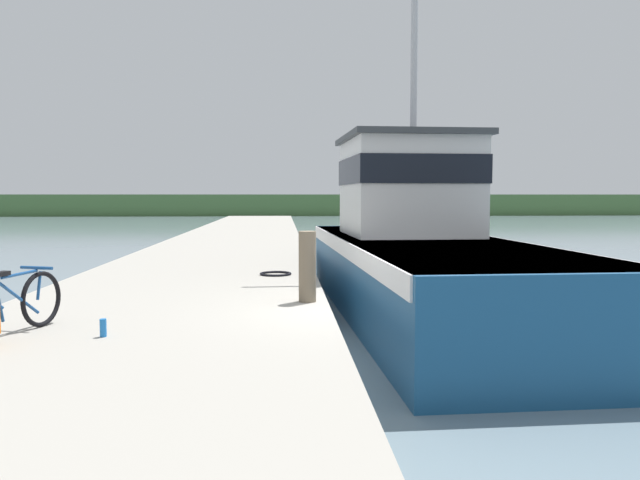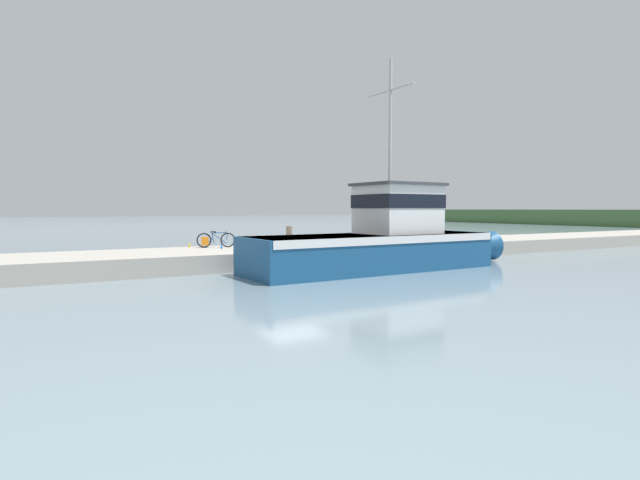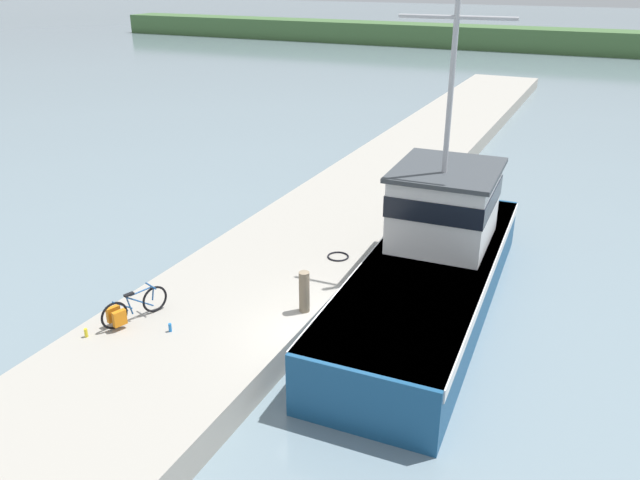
% 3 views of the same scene
% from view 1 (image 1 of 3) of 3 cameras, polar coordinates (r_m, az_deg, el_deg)
% --- Properties ---
extents(ground_plane, '(320.00, 320.00, 0.00)m').
position_cam_1_polar(ground_plane, '(9.31, 6.46, -10.55)').
color(ground_plane, gray).
extents(dock_pier, '(4.84, 80.00, 0.75)m').
position_cam_1_polar(dock_pier, '(9.25, -14.36, -8.36)').
color(dock_pier, '#A39E93').
rests_on(dock_pier, ground_plane).
extents(far_shoreline, '(180.00, 5.00, 2.45)m').
position_cam_1_polar(far_shoreline, '(79.80, 19.85, 3.05)').
color(far_shoreline, '#426638').
rests_on(far_shoreline, ground_plane).
extents(fishing_boat_main, '(3.66, 12.97, 8.75)m').
position_cam_1_polar(fishing_boat_main, '(12.90, 8.73, -0.69)').
color(fishing_boat_main, navy).
rests_on(fishing_boat_main, ground_plane).
extents(boat_green_anchored, '(6.29, 3.84, 4.97)m').
position_cam_1_polar(boat_green_anchored, '(50.54, 11.12, 2.21)').
color(boat_green_anchored, '#337F47').
rests_on(boat_green_anchored, ground_plane).
extents(mooring_post, '(0.26, 0.26, 1.07)m').
position_cam_1_polar(mooring_post, '(9.37, -1.17, -2.44)').
color(mooring_post, '#756651').
rests_on(mooring_post, dock_pier).
extents(hose_coil, '(0.64, 0.64, 0.05)m').
position_cam_1_polar(hose_coil, '(12.62, -4.08, -3.09)').
color(hose_coil, black).
rests_on(hose_coil, dock_pier).
extents(water_bottle_on_curb, '(0.08, 0.08, 0.21)m').
position_cam_1_polar(water_bottle_on_curb, '(7.54, -19.21, -7.59)').
color(water_bottle_on_curb, blue).
rests_on(water_bottle_on_curb, dock_pier).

